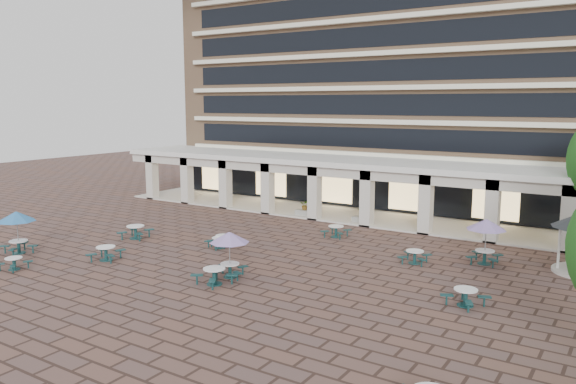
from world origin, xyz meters
name	(u,v)px	position (x,y,z in m)	size (l,w,h in m)	color
ground	(232,263)	(0.00, 0.00, 0.00)	(120.00, 120.00, 0.00)	brown
apartment_building	(411,56)	(0.00, 25.47, 12.60)	(40.00, 15.50, 25.20)	tan
retail_arcade	(355,178)	(0.00, 14.80, 3.00)	(42.00, 6.60, 4.40)	white
picnic_table_0	(14,262)	(-8.79, -7.04, 0.38)	(1.59, 1.59, 0.64)	#164343
picnic_table_1	(106,252)	(-6.21, -3.28, 0.46)	(2.12, 2.12, 0.77)	#164343
picnic_table_2	(214,275)	(1.50, -3.24, 0.48)	(2.02, 2.02, 0.80)	#164343
picnic_table_4	(17,218)	(-11.58, -5.05, 2.07)	(2.11, 2.11, 2.44)	#164343
picnic_table_5	(219,242)	(-2.70, 2.14, 0.39)	(1.75, 1.75, 0.65)	#164343
picnic_table_6	(229,239)	(1.42, -1.96, 1.94)	(1.98, 1.98, 2.29)	#164343
picnic_table_7	(466,296)	(12.34, 0.38, 0.45)	(2.03, 2.03, 0.75)	#164343
picnic_table_8	(136,231)	(-8.67, 1.06, 0.50)	(2.23, 2.23, 0.84)	#164343
picnic_table_10	(336,230)	(1.86, 8.34, 0.44)	(1.69, 1.69, 0.74)	#164343
picnic_table_11	(486,226)	(11.43, 7.29, 2.07)	(2.11, 2.11, 2.44)	#164343
picnic_table_12	(223,240)	(-2.78, 2.59, 0.40)	(1.53, 1.53, 0.68)	#164343
picnic_table_13	(415,256)	(8.24, 5.35, 0.42)	(1.69, 1.69, 0.71)	#164343
planter_left	(305,210)	(-3.23, 12.90, 0.53)	(1.50, 0.65, 1.29)	#979892
planter_right	(363,216)	(1.59, 12.90, 0.55)	(1.50, 0.85, 1.31)	#979892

